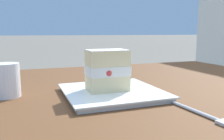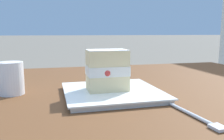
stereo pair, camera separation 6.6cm
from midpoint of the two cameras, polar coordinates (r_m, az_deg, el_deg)
name	(u,v)px [view 2 (the right image)]	position (r m, az deg, el deg)	size (l,w,h in m)	color
patio_table	(152,116)	(0.84, 11.85, -10.87)	(1.21, 1.01, 0.77)	brown
dessert_plate	(112,92)	(0.68, 2.82, -5.44)	(0.27, 0.27, 0.02)	white
cake_slice	(107,70)	(0.66, 1.67, -0.03)	(0.11, 0.09, 0.11)	beige
dessert_fork	(197,117)	(0.54, 23.17, -10.41)	(0.03, 0.17, 0.01)	silver
coffee_cup	(11,78)	(0.72, -20.68, -1.83)	(0.07, 0.07, 0.09)	white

